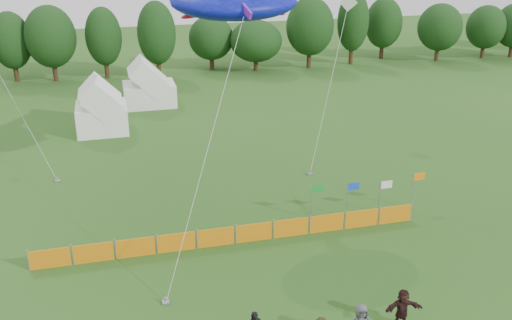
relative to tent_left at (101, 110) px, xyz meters
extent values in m
cylinder|color=#382314|center=(-8.68, 18.80, -0.58)|extent=(0.50, 0.50, 2.38)
ellipsoid|color=black|center=(-8.68, 18.80, 2.53)|extent=(4.09, 4.09, 5.35)
cylinder|color=#382314|center=(-4.70, 17.97, -0.48)|extent=(0.50, 0.50, 2.57)
ellipsoid|color=black|center=(-4.70, 17.97, 2.88)|extent=(5.20, 5.20, 5.79)
cylinder|color=#382314|center=(0.61, 17.91, -0.54)|extent=(0.50, 0.50, 2.46)
ellipsoid|color=black|center=(0.61, 17.91, 2.68)|extent=(3.78, 3.78, 5.55)
cylinder|color=#382314|center=(6.06, 16.51, -0.44)|extent=(0.50, 0.50, 2.66)
ellipsoid|color=black|center=(6.06, 16.51, 3.04)|extent=(4.05, 4.05, 5.99)
cylinder|color=#382314|center=(12.33, 19.11, -0.78)|extent=(0.50, 0.50, 1.98)
ellipsoid|color=black|center=(12.33, 19.11, 1.81)|extent=(5.06, 5.06, 4.46)
cylinder|color=#382314|center=(17.04, 17.15, -0.84)|extent=(0.50, 0.50, 1.86)
ellipsoid|color=black|center=(17.04, 17.15, 1.59)|extent=(5.86, 5.86, 4.18)
cylinder|color=#382314|center=(23.33, 16.96, -0.46)|extent=(0.50, 0.50, 2.62)
ellipsoid|color=black|center=(23.33, 16.96, 2.96)|extent=(5.41, 5.41, 5.89)
cylinder|color=#382314|center=(28.83, 17.58, -0.38)|extent=(0.50, 0.50, 2.78)
ellipsoid|color=black|center=(28.83, 17.58, 3.25)|extent=(3.67, 3.67, 6.26)
cylinder|color=#382314|center=(33.72, 19.47, -0.56)|extent=(0.50, 0.50, 2.42)
ellipsoid|color=black|center=(33.72, 19.47, 2.60)|extent=(4.46, 4.46, 5.44)
cylinder|color=#382314|center=(39.74, 16.72, -0.65)|extent=(0.50, 0.50, 2.24)
ellipsoid|color=black|center=(39.74, 16.72, 2.27)|extent=(5.26, 5.26, 5.03)
cylinder|color=#382314|center=(46.14, 16.74, -0.72)|extent=(0.50, 0.50, 2.10)
ellipsoid|color=black|center=(46.14, 16.74, 2.03)|extent=(4.74, 4.74, 4.73)
cylinder|color=#382314|center=(49.89, 16.27, -0.69)|extent=(0.50, 0.50, 2.16)
cube|color=white|center=(0.00, 0.00, -0.70)|extent=(3.89, 3.89, 2.14)
cube|color=white|center=(4.23, 6.39, -0.76)|extent=(4.57, 3.66, 2.01)
cube|color=#CE720B|center=(-2.64, -19.80, -1.27)|extent=(1.90, 0.06, 1.00)
cube|color=#CE720B|center=(-0.64, -19.80, -1.27)|extent=(1.90, 0.06, 1.00)
cube|color=#CE720B|center=(1.36, -19.80, -1.27)|extent=(1.90, 0.06, 1.00)
cube|color=#CE720B|center=(3.36, -19.80, -1.27)|extent=(1.90, 0.06, 1.00)
cube|color=#CE720B|center=(5.36, -19.80, -1.27)|extent=(1.90, 0.06, 1.00)
cube|color=#CE720B|center=(7.36, -19.80, -1.27)|extent=(1.90, 0.06, 1.00)
cube|color=#CE720B|center=(9.36, -19.80, -1.27)|extent=(1.90, 0.06, 1.00)
cube|color=#CE720B|center=(11.36, -19.80, -1.27)|extent=(1.90, 0.06, 1.00)
cube|color=#CE720B|center=(13.36, -19.80, -1.27)|extent=(1.90, 0.06, 1.00)
cube|color=#CE720B|center=(15.36, -19.80, -1.27)|extent=(1.90, 0.06, 1.00)
cylinder|color=gray|center=(11.05, -18.12, -0.77)|extent=(0.06, 0.06, 1.99)
cube|color=#148C26|center=(11.40, -18.12, 0.00)|extent=(0.70, 0.02, 0.45)
cylinder|color=gray|center=(13.05, -18.40, -0.77)|extent=(0.06, 0.06, 2.00)
cube|color=blue|center=(13.40, -18.40, 0.01)|extent=(0.70, 0.02, 0.45)
cylinder|color=gray|center=(15.05, -18.43, -0.82)|extent=(0.06, 0.06, 1.90)
cube|color=white|center=(15.40, -18.43, -0.09)|extent=(0.70, 0.02, 0.45)
cylinder|color=gray|center=(17.05, -18.44, -0.68)|extent=(0.06, 0.06, 2.18)
cube|color=orange|center=(17.40, -18.44, 0.19)|extent=(0.70, 0.02, 0.45)
imported|color=black|center=(11.47, -27.87, -0.92)|extent=(1.60, 0.62, 1.69)
ellipsoid|color=#0D16C0|center=(7.56, -15.05, 9.81)|extent=(7.56, 6.20, 2.39)
ellipsoid|color=red|center=(5.74, -14.82, 9.18)|extent=(2.01, 0.88, 0.31)
ellipsoid|color=red|center=(9.39, -14.82, 9.18)|extent=(2.01, 0.88, 0.31)
cube|color=purple|center=(7.56, -17.68, 9.58)|extent=(0.37, 0.96, 0.70)
cylinder|color=#A5A5A5|center=(4.96, -20.65, 3.87)|extent=(5.24, 6.71, 11.29)
cube|color=gray|center=(2.36, -23.98, -1.72)|extent=(0.30, 0.30, 0.10)
cube|color=white|center=(18.96, -3.49, 8.04)|extent=(1.38, 0.38, 1.38)
cylinder|color=#A5A5A5|center=(16.00, -7.95, 3.14)|extent=(5.94, 8.96, 9.83)
cube|color=gray|center=(13.05, -12.41, -1.72)|extent=(0.30, 0.30, 0.10)
cylinder|color=#A5A5A5|center=(-5.77, -4.93, 3.31)|extent=(5.68, 9.01, 10.18)
cube|color=gray|center=(-2.95, -9.41, -1.72)|extent=(0.30, 0.30, 0.10)
camera|label=1|loc=(0.99, -44.76, 13.26)|focal=40.00mm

